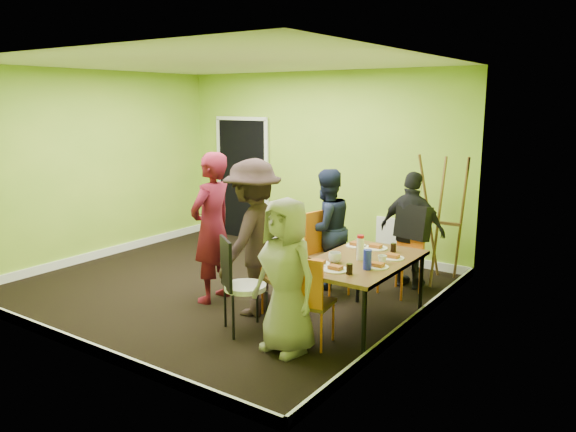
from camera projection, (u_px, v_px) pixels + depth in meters
name	position (u px, v px, depth m)	size (l,w,h in m)	color
ground	(226.00, 286.00, 7.25)	(5.00, 5.00, 0.00)	black
room_walls	(225.00, 211.00, 7.09)	(5.04, 4.54, 2.82)	#81B32E
dining_table	(361.00, 265.00, 5.78)	(0.90, 1.50, 0.75)	black
chair_left_far	(323.00, 248.00, 6.88)	(0.50, 0.50, 1.03)	orange
chair_left_near	(279.00, 268.00, 6.22)	(0.52, 0.52, 0.95)	orange
chair_back_end	(410.00, 231.00, 6.95)	(0.56, 0.62, 1.09)	orange
chair_front_end	(309.00, 297.00, 5.38)	(0.43, 0.44, 0.91)	orange
chair_bentwood	(238.00, 281.00, 5.72)	(0.54, 0.55, 1.00)	black
easel	(443.00, 220.00, 7.29)	(0.68, 0.64, 1.69)	brown
plate_near_left	(356.00, 246.00, 6.30)	(0.23, 0.23, 0.01)	white
plate_near_right	(318.00, 264.00, 5.61)	(0.24, 0.24, 0.01)	white
plate_far_back	(376.00, 248.00, 6.20)	(0.26, 0.26, 0.01)	white
plate_far_front	(335.00, 270.00, 5.41)	(0.26, 0.26, 0.01)	white
plate_wall_back	(393.00, 258.00, 5.81)	(0.24, 0.24, 0.01)	white
plate_wall_front	(377.00, 267.00, 5.51)	(0.23, 0.23, 0.01)	white
thermos	(360.00, 249.00, 5.74)	(0.08, 0.08, 0.23)	white
blue_bottle	(367.00, 260.00, 5.42)	(0.08, 0.08, 0.20)	#1922BF
orange_bottle	(359.00, 250.00, 5.98)	(0.03, 0.03, 0.09)	orange
glass_mid	(359.00, 250.00, 5.95)	(0.06, 0.06, 0.10)	black
glass_back	(393.00, 248.00, 6.06)	(0.06, 0.06, 0.09)	black
glass_front	(349.00, 269.00, 5.28)	(0.06, 0.06, 0.10)	black
cup_a	(335.00, 257.00, 5.67)	(0.13, 0.13, 0.10)	white
cup_b	(382.00, 259.00, 5.62)	(0.09, 0.09, 0.09)	white
person_standing	(212.00, 228.00, 6.59)	(0.65, 0.43, 1.78)	maroon
person_left_far	(326.00, 229.00, 7.11)	(0.74, 0.58, 1.52)	#151C36
person_left_near	(253.00, 238.00, 6.20)	(1.13, 0.65, 1.74)	black
person_back_end	(412.00, 230.00, 7.10)	(0.87, 0.36, 1.49)	black
person_front_end	(286.00, 276.00, 5.25)	(0.73, 0.47, 1.49)	gray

